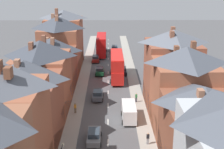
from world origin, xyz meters
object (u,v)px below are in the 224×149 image
at_px(car_near_blue, 100,71).
at_px(car_mid_black, 122,70).
at_px(car_near_silver, 115,48).
at_px(car_parked_left_b, 98,95).
at_px(double_decker_bus_mid_street, 117,66).
at_px(pedestrian_mid_left, 148,138).
at_px(pedestrian_far_left, 136,97).
at_px(pedestrian_mid_right, 75,108).
at_px(car_mid_white, 94,136).
at_px(delivery_van, 129,112).
at_px(car_parked_right_a, 96,59).
at_px(double_decker_bus_lead, 101,45).

relative_size(car_near_blue, car_mid_black, 0.89).
xyz_separation_m(car_near_silver, car_parked_left_b, (-3.60, -35.19, -0.04)).
bearing_deg(car_mid_black, car_near_blue, -173.30).
height_order(double_decker_bus_mid_street, car_near_silver, double_decker_bus_mid_street).
xyz_separation_m(car_near_blue, pedestrian_mid_left, (6.85, -29.16, 0.20)).
distance_m(car_near_blue, pedestrian_far_left, 16.82).
xyz_separation_m(pedestrian_mid_right, pedestrian_far_left, (9.83, 4.20, 0.00)).
height_order(car_mid_white, pedestrian_mid_right, pedestrian_mid_right).
relative_size(delivery_van, pedestrian_mid_right, 3.23).
relative_size(car_parked_right_a, pedestrian_mid_left, 2.68).
bearing_deg(car_near_silver, car_parked_left_b, -95.84).
xyz_separation_m(car_near_blue, car_near_silver, (3.60, 21.45, 0.01)).
bearing_deg(pedestrian_mid_left, double_decker_bus_mid_street, 97.05).
relative_size(car_near_silver, pedestrian_far_left, 2.67).
bearing_deg(delivery_van, double_decker_bus_mid_street, 93.93).
bearing_deg(pedestrian_far_left, car_near_silver, 94.55).
xyz_separation_m(double_decker_bus_lead, car_mid_black, (4.91, -16.72, -2.02)).
relative_size(car_parked_right_a, car_mid_black, 1.00).
xyz_separation_m(car_near_silver, pedestrian_mid_right, (-6.89, -41.15, 0.20)).
bearing_deg(pedestrian_mid_left, car_parked_left_b, 113.95).
relative_size(car_near_silver, car_parked_right_a, 1.00).
relative_size(delivery_van, pedestrian_mid_left, 3.23).
distance_m(car_near_silver, car_parked_left_b, 35.37).
bearing_deg(pedestrian_mid_right, car_parked_right_a, 86.23).
height_order(delivery_van, pedestrian_mid_right, delivery_van).
xyz_separation_m(double_decker_bus_lead, car_parked_right_a, (-1.29, -6.79, -2.02)).
bearing_deg(pedestrian_mid_right, pedestrian_far_left, 23.16).
bearing_deg(car_near_blue, car_mid_white, -90.00).
relative_size(double_decker_bus_lead, double_decker_bus_mid_street, 1.00).
bearing_deg(pedestrian_mid_right, double_decker_bus_lead, 84.93).
relative_size(double_decker_bus_mid_street, car_mid_black, 2.52).
height_order(car_mid_white, delivery_van, delivery_van).
distance_m(double_decker_bus_mid_street, pedestrian_mid_left, 26.59).
xyz_separation_m(car_near_blue, car_parked_right_a, (-1.30, 10.51, -0.03)).
relative_size(double_decker_bus_lead, car_near_silver, 2.51).
bearing_deg(car_near_blue, double_decker_bus_lead, 90.03).
distance_m(double_decker_bus_mid_street, car_parked_right_a, 14.35).
height_order(car_near_silver, delivery_van, delivery_van).
xyz_separation_m(car_parked_right_a, car_parked_left_b, (1.30, -24.25, 0.00)).
distance_m(car_near_blue, delivery_van, 22.44).
distance_m(car_near_blue, car_parked_right_a, 10.59).
distance_m(car_near_silver, pedestrian_mid_right, 41.72).
relative_size(car_near_blue, car_mid_white, 0.85).
bearing_deg(car_mid_white, pedestrian_far_left, 62.75).
height_order(double_decker_bus_lead, car_near_silver, double_decker_bus_lead).
xyz_separation_m(car_near_blue, delivery_van, (4.90, -21.89, 0.51)).
relative_size(double_decker_bus_lead, car_mid_black, 2.52).
xyz_separation_m(double_decker_bus_lead, pedestrian_far_left, (6.55, -32.79, -1.78)).
xyz_separation_m(car_parked_left_b, delivery_van, (4.90, -8.16, 0.54)).
height_order(double_decker_bus_lead, car_parked_left_b, double_decker_bus_lead).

